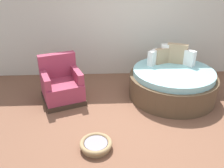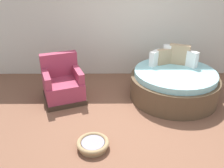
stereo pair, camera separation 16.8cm
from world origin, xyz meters
name	(u,v)px [view 1 (the left image)]	position (x,y,z in m)	size (l,w,h in m)	color
ground_plane	(136,120)	(0.00, 0.00, -0.01)	(8.00, 8.00, 0.02)	brown
back_wall	(126,20)	(0.00, 2.19, 1.37)	(8.00, 0.12, 2.74)	beige
round_daybed	(172,82)	(0.88, 0.89, 0.32)	(1.83, 1.83, 1.05)	brown
red_armchair	(62,85)	(-1.46, 0.83, 0.33)	(1.03, 1.03, 0.94)	#38281E
pet_basket	(96,145)	(-0.74, -0.74, 0.07)	(0.51, 0.51, 0.13)	#9E7F56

